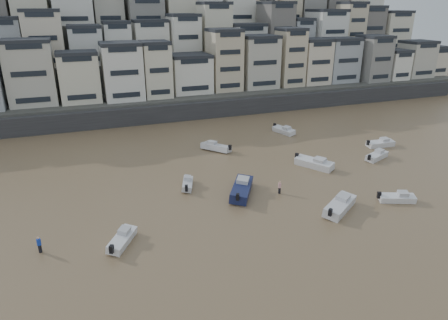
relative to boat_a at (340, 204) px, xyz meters
name	(u,v)px	position (x,y,z in m)	size (l,w,h in m)	color
harbor_wall	(195,110)	(-3.87, 45.49, 0.86)	(140.00, 3.00, 3.50)	#38383A
hillside	(170,40)	(0.86, 85.33, 12.12)	(141.04, 66.00, 50.00)	#4C4C47
boat_a	(340,204)	(0.00, 0.00, 0.00)	(6.50, 2.13, 1.77)	silver
boat_b	(397,197)	(7.97, -0.50, -0.25)	(4.67, 1.53, 1.27)	silver
boat_c	(242,187)	(-8.96, 8.13, 0.11)	(7.28, 2.38, 1.98)	#161D45
boat_d	(377,155)	(15.68, 12.17, -0.18)	(5.17, 1.69, 1.41)	silver
boat_e	(314,162)	(4.61, 12.65, -0.03)	(6.28, 2.05, 1.71)	silver
boat_f	(187,183)	(-14.84, 12.58, -0.29)	(4.34, 1.42, 1.18)	silver
boat_g	(381,143)	(20.31, 16.72, -0.16)	(5.31, 1.74, 1.45)	silver
boat_h	(216,146)	(-6.52, 24.76, -0.12)	(5.66, 1.85, 1.54)	silver
boat_i	(284,130)	(8.57, 29.22, -0.17)	(5.26, 1.72, 1.43)	silver
boat_j	(122,238)	(-24.65, 1.85, -0.22)	(4.91, 1.61, 1.34)	silver
person_blue	(39,245)	(-32.30, 3.17, -0.02)	(0.44, 0.44, 1.74)	#1737AF
person_pink	(280,187)	(-4.38, 6.57, -0.02)	(0.44, 0.44, 1.74)	#CF9292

